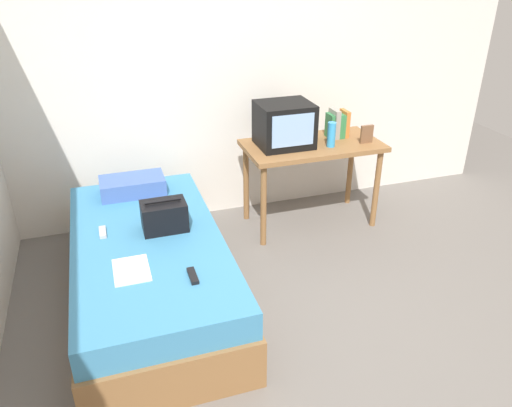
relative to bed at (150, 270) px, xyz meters
name	(u,v)px	position (x,y,z in m)	size (l,w,h in m)	color
ground_plane	(326,342)	(0.98, -0.78, -0.25)	(8.00, 8.00, 0.00)	slate
wall_back	(235,70)	(0.98, 1.22, 1.05)	(5.20, 0.10, 2.60)	silver
bed	(150,270)	(0.00, 0.00, 0.00)	(1.00, 2.00, 0.51)	olive
desk	(312,154)	(1.50, 0.70, 0.41)	(1.16, 0.60, 0.76)	olive
tv	(284,125)	(1.25, 0.74, 0.69)	(0.44, 0.39, 0.36)	black
water_bottle	(331,135)	(1.61, 0.59, 0.61)	(0.07, 0.07, 0.21)	#3399DB
book_row	(337,124)	(1.77, 0.79, 0.62)	(0.17, 0.16, 0.25)	#337F47
picture_frame	(367,134)	(1.94, 0.58, 0.58)	(0.11, 0.02, 0.15)	brown
pillow	(133,186)	(-0.01, 0.72, 0.32)	(0.49, 0.28, 0.13)	#4766AD
handbag	(164,216)	(0.14, 0.08, 0.36)	(0.30, 0.20, 0.23)	black
magazine	(131,270)	(-0.13, -0.35, 0.26)	(0.21, 0.29, 0.01)	white
remote_dark	(193,276)	(0.20, -0.54, 0.27)	(0.04, 0.16, 0.02)	black
remote_silver	(103,232)	(-0.27, 0.15, 0.27)	(0.04, 0.14, 0.02)	#B7B7BC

